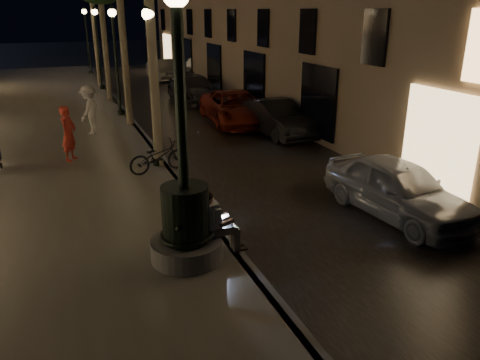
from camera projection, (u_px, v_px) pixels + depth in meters
name	position (u px, v px, depth m)	size (l,w,h in m)	color
ground	(131.00, 123.00, 20.91)	(120.00, 120.00, 0.00)	black
cobble_lane	(196.00, 117.00, 21.94)	(6.00, 45.00, 0.02)	black
promenade	(34.00, 129.00, 19.50)	(8.00, 45.00, 0.20)	#68635C
curb_strip	(131.00, 121.00, 20.87)	(0.25, 45.00, 0.20)	#59595B
fountain_lamppost	(185.00, 211.00, 8.79)	(1.40, 1.40, 5.21)	#59595B
seated_man_laptop	(216.00, 221.00, 9.10)	(0.95, 0.32, 1.32)	tan
lamp_curb_a	(151.00, 66.00, 13.58)	(0.36, 0.36, 4.81)	black
lamp_curb_b	(115.00, 47.00, 20.57)	(0.36, 0.36, 4.81)	black
lamp_curb_c	(97.00, 37.00, 27.56)	(0.36, 0.36, 4.81)	black
lamp_curb_d	(86.00, 32.00, 34.55)	(0.36, 0.36, 4.81)	black
car_front	(398.00, 188.00, 11.28)	(1.67, 4.14, 1.41)	#93969A
car_second	(276.00, 118.00, 18.70)	(1.47, 4.21, 1.39)	black
car_third	(236.00, 108.00, 20.60)	(2.35, 5.10, 1.42)	maroon
car_rear	(195.00, 89.00, 25.59)	(1.96, 4.82, 1.40)	#2E2E33
car_fifth	(163.00, 70.00, 33.42)	(1.53, 4.38, 1.44)	#989994
pedestrian_red	(69.00, 133.00, 14.78)	(0.64, 0.42, 1.76)	red
pedestrian_white	(89.00, 110.00, 18.02)	(1.21, 0.69, 1.87)	silver
bicycle	(158.00, 157.00, 13.84)	(0.63, 1.80, 0.94)	black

